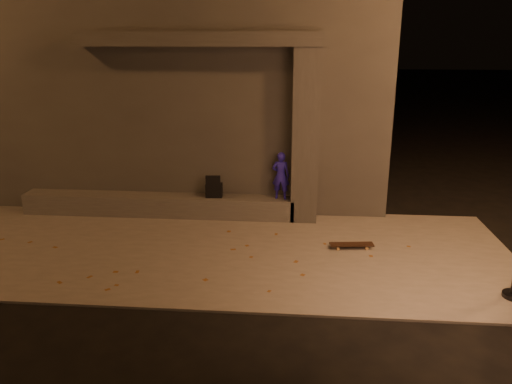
# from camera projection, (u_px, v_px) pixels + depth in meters

# --- Properties ---
(ground) EXTENTS (120.00, 120.00, 0.00)m
(ground) POSITION_uv_depth(u_px,v_px,m) (190.00, 305.00, 7.43)
(ground) COLOR black
(ground) RESTS_ON ground
(sidewalk) EXTENTS (11.00, 4.40, 0.04)m
(sidewalk) POSITION_uv_depth(u_px,v_px,m) (212.00, 249.00, 9.32)
(sidewalk) COLOR #656059
(sidewalk) RESTS_ON ground
(building) EXTENTS (9.00, 5.10, 5.22)m
(building) POSITION_uv_depth(u_px,v_px,m) (201.00, 86.00, 12.92)
(building) COLOR #3D3A37
(building) RESTS_ON ground
(ledge) EXTENTS (6.00, 0.55, 0.45)m
(ledge) POSITION_uv_depth(u_px,v_px,m) (158.00, 205.00, 11.04)
(ledge) COLOR #4B4844
(ledge) RESTS_ON sidewalk
(column) EXTENTS (0.55, 0.55, 3.60)m
(column) POSITION_uv_depth(u_px,v_px,m) (305.00, 137.00, 10.31)
(column) COLOR #3D3A37
(column) RESTS_ON sidewalk
(canopy) EXTENTS (5.00, 0.70, 0.28)m
(canopy) POSITION_uv_depth(u_px,v_px,m) (198.00, 39.00, 9.97)
(canopy) COLOR #3D3A37
(canopy) RESTS_ON column
(skateboarder) EXTENTS (0.40, 0.28, 1.03)m
(skateboarder) POSITION_uv_depth(u_px,v_px,m) (281.00, 176.00, 10.60)
(skateboarder) COLOR #251BB0
(skateboarder) RESTS_ON ledge
(backpack) EXTENTS (0.37, 0.25, 0.50)m
(backpack) POSITION_uv_depth(u_px,v_px,m) (214.00, 189.00, 10.82)
(backpack) COLOR black
(backpack) RESTS_ON ledge
(skateboard) EXTENTS (0.83, 0.30, 0.09)m
(skateboard) POSITION_uv_depth(u_px,v_px,m) (352.00, 245.00, 9.29)
(skateboard) COLOR black
(skateboard) RESTS_ON sidewalk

